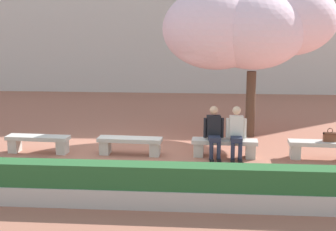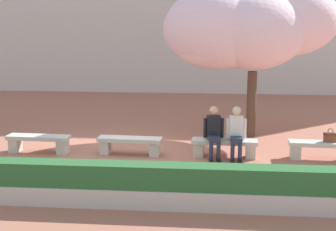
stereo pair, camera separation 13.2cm
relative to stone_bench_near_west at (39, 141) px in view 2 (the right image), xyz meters
The scene contains 10 objects.
ground_plane 2.42m from the stone_bench_near_west, ahead, with size 100.00×100.00×0.00m, color #9E604C.
stone_bench_near_west is the anchor object (origin of this frame).
stone_bench_center 2.40m from the stone_bench_near_west, ahead, with size 1.65×0.50×0.45m.
stone_bench_near_east 4.80m from the stone_bench_near_west, ahead, with size 1.65×0.50×0.45m.
stone_bench_east_end 7.20m from the stone_bench_near_west, ahead, with size 1.65×0.50×0.45m.
person_seated_left 4.54m from the stone_bench_near_west, ahead, with size 0.51×0.71×1.29m.
person_seated_right 5.10m from the stone_bench_near_west, ahead, with size 0.51×0.68×1.29m.
handbag 7.37m from the stone_bench_near_west, ahead, with size 0.30×0.15×0.34m.
cherry_tree_main 6.63m from the stone_bench_near_west, 22.44° to the left, with size 4.99×3.30×4.42m.
planter_hedge_foreground 4.12m from the stone_bench_near_west, 54.32° to the right, with size 15.11×0.50×0.80m.
Camera 2 is at (2.03, -11.41, 3.32)m, focal length 50.00 mm.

